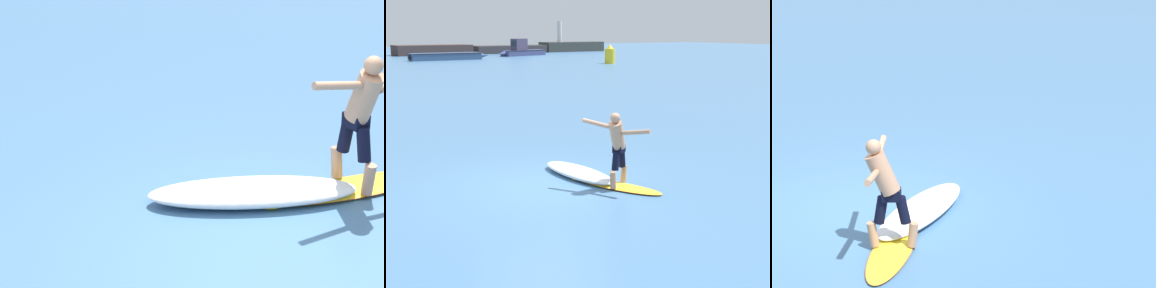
% 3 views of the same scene
% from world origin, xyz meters
% --- Properties ---
extents(ground_plane, '(200.00, 200.00, 0.00)m').
position_xyz_m(ground_plane, '(0.00, 0.00, 0.00)').
color(ground_plane, teal).
extents(surfboard, '(1.31, 2.25, 0.20)m').
position_xyz_m(surfboard, '(1.32, -0.95, 0.03)').
color(surfboard, yellow).
rests_on(surfboard, ground).
extents(surfer, '(0.93, 1.38, 1.60)m').
position_xyz_m(surfer, '(1.26, -1.03, 0.99)').
color(surfer, tan).
rests_on(surfer, surfboard).
extents(wave_foam_at_tail, '(0.91, 2.41, 0.22)m').
position_xyz_m(wave_foam_at_tail, '(1.06, 0.17, 0.11)').
color(wave_foam_at_tail, white).
rests_on(wave_foam_at_tail, ground).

